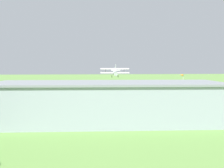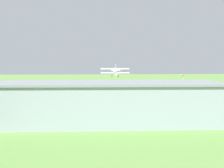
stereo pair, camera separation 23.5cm
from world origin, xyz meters
The scene contains 7 objects.
ground_plane centered at (0.00, 0.00, 0.00)m, with size 400.00×400.00×0.00m, color #608C42.
hangar centered at (0.21, 32.02, 3.53)m, with size 40.02×14.78×7.04m.
biplane centered at (-4.51, -1.97, 7.98)m, with size 8.93×7.74×4.06m.
car_white centered at (21.54, 17.77, 0.84)m, with size 2.26×4.72×1.62m.
person_beside_truck centered at (16.83, 17.70, 0.80)m, with size 0.42×0.42×1.61m.
person_crossing_taxiway centered at (-17.59, 19.83, 0.79)m, with size 0.48×0.48×1.60m.
windsock centered at (-29.75, -13.29, 5.88)m, with size 1.47×1.17×6.71m.
Camera 2 is at (3.54, 76.55, 10.00)m, focal length 41.52 mm.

